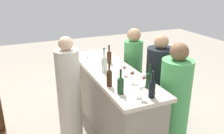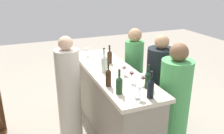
% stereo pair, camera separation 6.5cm
% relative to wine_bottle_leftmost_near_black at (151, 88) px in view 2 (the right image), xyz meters
% --- Properties ---
extents(ground_plane, '(12.00, 12.00, 0.00)m').
position_rel_wine_bottle_leftmost_near_black_xyz_m(ground_plane, '(0.91, 0.08, -1.10)').
color(ground_plane, '#9E9384').
extents(bar_counter, '(2.10, 0.64, 0.98)m').
position_rel_wine_bottle_leftmost_near_black_xyz_m(bar_counter, '(0.91, 0.08, -0.60)').
color(bar_counter, gray).
rests_on(bar_counter, ground).
extents(wine_bottle_leftmost_near_black, '(0.07, 0.07, 0.31)m').
position_rel_wine_bottle_leftmost_near_black_xyz_m(wine_bottle_leftmost_near_black, '(0.00, 0.00, 0.00)').
color(wine_bottle_leftmost_near_black, black).
rests_on(wine_bottle_leftmost_near_black, bar_counter).
extents(wine_bottle_second_left_olive_green, '(0.08, 0.08, 0.29)m').
position_rel_wine_bottle_leftmost_near_black_xyz_m(wine_bottle_second_left_olive_green, '(0.22, 0.27, -0.01)').
color(wine_bottle_second_left_olive_green, '#193D1E').
rests_on(wine_bottle_second_left_olive_green, bar_counter).
extents(wine_bottle_center_dark_green, '(0.08, 0.08, 0.29)m').
position_rel_wine_bottle_leftmost_near_black_xyz_m(wine_bottle_center_dark_green, '(0.22, -0.10, -0.01)').
color(wine_bottle_center_dark_green, black).
rests_on(wine_bottle_center_dark_green, bar_counter).
extents(wine_bottle_second_right_amber_brown, '(0.07, 0.07, 0.31)m').
position_rel_wine_bottle_leftmost_near_black_xyz_m(wine_bottle_second_right_amber_brown, '(0.45, 0.31, 0.00)').
color(wine_bottle_second_right_amber_brown, '#331E0F').
rests_on(wine_bottle_second_right_amber_brown, bar_counter).
extents(wine_bottle_rightmost_clear_pale, '(0.08, 0.08, 0.34)m').
position_rel_wine_bottle_leftmost_near_black_xyz_m(wine_bottle_rightmost_clear_pale, '(0.90, 0.20, 0.01)').
color(wine_bottle_rightmost_clear_pale, '#B7C6B2').
rests_on(wine_bottle_rightmost_clear_pale, bar_counter).
extents(wine_bottle_far_right_amber_brown, '(0.07, 0.07, 0.28)m').
position_rel_wine_bottle_leftmost_near_black_xyz_m(wine_bottle_far_right_amber_brown, '(1.22, -0.01, -0.01)').
color(wine_bottle_far_right_amber_brown, '#331E0F').
rests_on(wine_bottle_far_right_amber_brown, bar_counter).
extents(wine_glass_near_left, '(0.07, 0.07, 0.14)m').
position_rel_wine_bottle_leftmost_near_black_xyz_m(wine_glass_near_left, '(0.32, -0.09, -0.02)').
color(wine_glass_near_left, white).
rests_on(wine_glass_near_left, bar_counter).
extents(wine_glass_near_center, '(0.07, 0.07, 0.14)m').
position_rel_wine_bottle_leftmost_near_black_xyz_m(wine_glass_near_center, '(0.70, -0.01, -0.02)').
color(wine_glass_near_center, white).
rests_on(wine_glass_near_center, bar_counter).
extents(wine_glass_near_right, '(0.07, 0.07, 0.17)m').
position_rel_wine_bottle_leftmost_near_black_xyz_m(wine_glass_near_right, '(0.44, 0.01, 0.00)').
color(wine_glass_near_right, white).
rests_on(wine_glass_near_right, bar_counter).
extents(wine_glass_far_left, '(0.08, 0.08, 0.15)m').
position_rel_wine_bottle_leftmost_near_black_xyz_m(wine_glass_far_left, '(0.02, 0.12, -0.00)').
color(wine_glass_far_left, white).
rests_on(wine_glass_far_left, bar_counter).
extents(wine_glass_far_center, '(0.06, 0.06, 0.15)m').
position_rel_wine_bottle_leftmost_near_black_xyz_m(wine_glass_far_center, '(0.11, 0.14, -0.00)').
color(wine_glass_far_center, white).
rests_on(wine_glass_far_center, bar_counter).
extents(wine_glass_far_right, '(0.07, 0.07, 0.14)m').
position_rel_wine_bottle_leftmost_near_black_xyz_m(wine_glass_far_right, '(1.69, 0.21, -0.02)').
color(wine_glass_far_right, white).
rests_on(wine_glass_far_right, bar_counter).
extents(person_left_guest, '(0.37, 0.37, 1.44)m').
position_rel_wine_bottle_leftmost_near_black_xyz_m(person_left_guest, '(1.40, -0.52, -0.42)').
color(person_left_guest, '#4CA559').
rests_on(person_left_guest, ground).
extents(person_center_guest, '(0.50, 0.50, 1.48)m').
position_rel_wine_bottle_leftmost_near_black_xyz_m(person_center_guest, '(0.23, -0.51, -0.42)').
color(person_center_guest, '#4CA559').
rests_on(person_center_guest, ground).
extents(person_right_guest, '(0.50, 0.50, 1.44)m').
position_rel_wine_bottle_leftmost_near_black_xyz_m(person_right_guest, '(0.82, -0.66, -0.44)').
color(person_right_guest, black).
rests_on(person_right_guest, ground).
extents(person_server_behind, '(0.41, 0.41, 1.51)m').
position_rel_wine_bottle_leftmost_near_black_xyz_m(person_server_behind, '(0.99, 0.69, -0.40)').
color(person_server_behind, beige).
rests_on(person_server_behind, ground).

